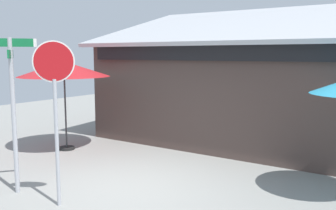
% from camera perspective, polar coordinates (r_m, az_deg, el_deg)
% --- Properties ---
extents(ground_plane, '(28.00, 28.00, 0.10)m').
position_cam_1_polar(ground_plane, '(8.37, -5.52, -12.13)').
color(ground_plane, gray).
extents(cafe_building, '(9.49, 5.35, 4.46)m').
position_cam_1_polar(cafe_building, '(12.36, 12.19, 2.42)').
color(cafe_building, '#473833').
rests_on(cafe_building, ground).
extents(street_sign_post, '(0.69, 0.74, 3.10)m').
position_cam_1_polar(street_sign_post, '(8.03, -22.27, 0.76)').
color(street_sign_post, '#A8AAB2').
rests_on(street_sign_post, ground).
extents(stop_sign, '(0.57, 0.49, 3.02)m').
position_cam_1_polar(stop_sign, '(7.04, -16.64, 1.66)').
color(stop_sign, '#A8AAB2').
rests_on(stop_sign, ground).
extents(patio_umbrella_crimson_left, '(2.61, 2.61, 2.64)m').
position_cam_1_polar(patio_umbrella_crimson_left, '(11.26, -15.38, 5.18)').
color(patio_umbrella_crimson_left, black).
rests_on(patio_umbrella_crimson_left, ground).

